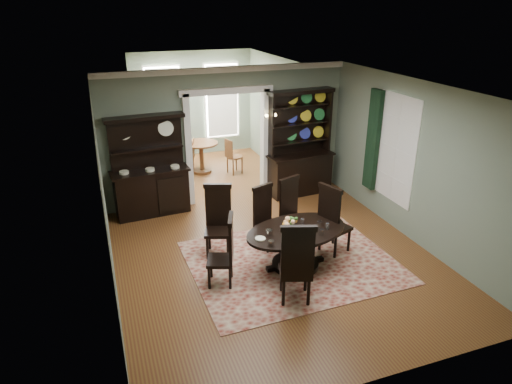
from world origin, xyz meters
TOP-DOWN VIEW (x-y plane):
  - room at (0.00, 0.04)m, footprint 5.51×6.01m
  - parlor at (0.00, 5.53)m, footprint 3.51×3.50m
  - doorway_trim at (0.00, 3.00)m, footprint 2.08×0.25m
  - right_window at (2.69, 0.93)m, footprint 0.15×1.47m
  - wall_sconce at (0.95, 2.85)m, footprint 0.27×0.21m
  - rug at (0.23, -0.17)m, footprint 3.56×2.91m
  - dining_table at (0.23, -0.31)m, footprint 2.01×1.97m
  - centerpiece at (0.15, -0.27)m, footprint 1.33×0.85m
  - chair_far_left at (-0.88, 0.64)m, footprint 0.61×0.59m
  - chair_far_mid at (0.01, 0.59)m, footprint 0.56×0.54m
  - chair_far_right at (0.55, 0.63)m, footprint 0.59×0.58m
  - chair_end_left at (-1.04, -0.40)m, footprint 0.55×0.56m
  - chair_end_right at (1.02, -0.09)m, footprint 0.61×0.63m
  - chair_near at (-0.20, -1.25)m, footprint 0.63×0.61m
  - sideboard at (-1.79, 2.75)m, footprint 1.66×0.70m
  - welsh_dresser at (1.68, 2.73)m, footprint 1.62×0.71m
  - parlor_table at (-0.19, 4.87)m, footprint 0.89×0.89m
  - parlor_chair_left at (-0.50, 4.90)m, footprint 0.44×0.43m
  - parlor_chair_right at (0.56, 4.49)m, footprint 0.44×0.43m

SIDE VIEW (x-z plane):
  - rug at x=0.23m, z-range 0.00..0.01m
  - parlor_chair_left at x=-0.50m, z-range 0.03..0.96m
  - dining_table at x=0.23m, z-range 0.14..0.86m
  - parlor_chair_right at x=0.56m, z-range 0.03..0.98m
  - parlor_table at x=-0.19m, z-range 0.13..0.95m
  - chair_far_mid at x=0.01m, z-range 0.03..1.22m
  - chair_end_left at x=-1.04m, z-range 0.03..1.24m
  - chair_far_right at x=0.55m, z-range 0.03..1.29m
  - chair_far_left at x=-0.88m, z-range 0.03..1.34m
  - chair_end_right at x=1.02m, z-range 0.03..1.37m
  - chair_near at x=-0.20m, z-range 0.03..1.40m
  - sideboard at x=-1.79m, z-range -0.32..1.81m
  - centerpiece at x=0.15m, z-range 0.68..0.89m
  - welsh_dresser at x=1.68m, z-range -0.34..2.11m
  - parlor at x=0.00m, z-range 0.01..3.02m
  - room at x=0.00m, z-range 0.07..3.08m
  - right_window at x=2.69m, z-range 0.54..2.66m
  - doorway_trim at x=0.00m, z-range 0.33..2.90m
  - wall_sconce at x=0.95m, z-range 1.79..1.99m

